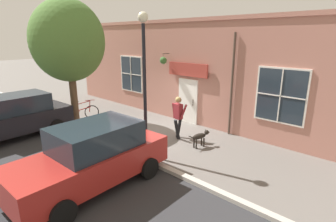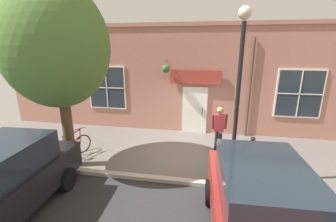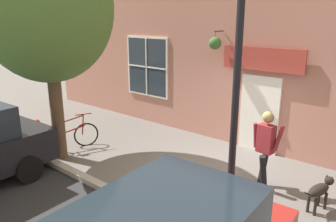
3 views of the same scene
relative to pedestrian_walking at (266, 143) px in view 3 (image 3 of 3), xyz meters
The scene contains 8 objects.
ground_plane 1.64m from the pedestrian_walking, 76.98° to the right, with size 90.00×90.00×0.00m, color #66605B.
storefront_facade 2.75m from the pedestrian_walking, 149.37° to the right, with size 0.95×18.00×4.79m.
pedestrian_walking is the anchor object (origin of this frame).
dog_on_leash 1.35m from the pedestrian_walking, 85.07° to the left, with size 0.99×0.37×0.63m.
street_tree_by_curb 5.87m from the pedestrian_walking, 68.11° to the right, with size 3.27×2.94×5.62m.
leaning_bicycle 5.33m from the pedestrian_walking, 74.31° to the right, with size 1.66×0.62×1.00m.
street_lamp 2.89m from the pedestrian_walking, ahead, with size 0.32×0.32×4.72m.
fire_hydrant 6.37m from the pedestrian_walking, 73.53° to the right, with size 0.34×0.20×0.77m.
Camera 3 is at (5.96, 3.74, 3.59)m, focal length 35.00 mm.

